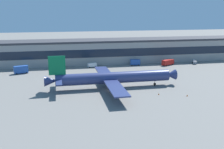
# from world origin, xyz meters

# --- Properties ---
(ground_plane) EXTENTS (600.00, 600.00, 0.00)m
(ground_plane) POSITION_xyz_m (0.00, 0.00, 0.00)
(ground_plane) COLOR slate
(terminal_building) EXTENTS (201.53, 18.77, 14.68)m
(terminal_building) POSITION_xyz_m (0.00, 60.64, 7.36)
(terminal_building) COLOR #9E9993
(terminal_building) RESTS_ON ground_plane
(airliner) EXTENTS (58.20, 49.99, 14.97)m
(airliner) POSITION_xyz_m (0.38, 3.16, 4.52)
(airliner) COLOR navy
(airliner) RESTS_ON ground_plane
(stair_truck) EXTENTS (6.28, 3.21, 3.55)m
(stair_truck) POSITION_xyz_m (23.55, 47.41, 1.98)
(stair_truck) COLOR #2651A5
(stair_truck) RESTS_ON ground_plane
(belt_loader) EXTENTS (4.27, 6.68, 1.95)m
(belt_loader) POSITION_xyz_m (62.02, 45.35, 1.15)
(belt_loader) COLOR gray
(belt_loader) RESTS_ON ground_plane
(catering_truck) EXTENTS (7.65, 4.61, 4.15)m
(catering_truck) POSITION_xyz_m (-42.01, 38.46, 2.29)
(catering_truck) COLOR #2651A5
(catering_truck) RESTS_ON ground_plane
(crew_van) EXTENTS (5.48, 2.98, 2.55)m
(crew_van) POSITION_xyz_m (-2.90, 46.68, 1.46)
(crew_van) COLOR white
(crew_van) RESTS_ON ground_plane
(follow_me_car) EXTENTS (4.50, 2.21, 1.85)m
(follow_me_car) POSITION_xyz_m (-21.90, 46.54, 1.09)
(follow_me_car) COLOR yellow
(follow_me_car) RESTS_ON ground_plane
(fuel_truck) EXTENTS (8.73, 6.42, 3.35)m
(fuel_truck) POSITION_xyz_m (43.60, 43.72, 1.88)
(fuel_truck) COLOR red
(fuel_truck) RESTS_ON ground_plane
(traffic_cone_0) EXTENTS (0.51, 0.51, 0.64)m
(traffic_cone_0) POSITION_xyz_m (17.24, -9.98, 0.32)
(traffic_cone_0) COLOR #F2590C
(traffic_cone_0) RESTS_ON ground_plane
(traffic_cone_1) EXTENTS (0.57, 0.57, 0.71)m
(traffic_cone_1) POSITION_xyz_m (27.62, -13.97, 0.36)
(traffic_cone_1) COLOR #F2590C
(traffic_cone_1) RESTS_ON ground_plane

